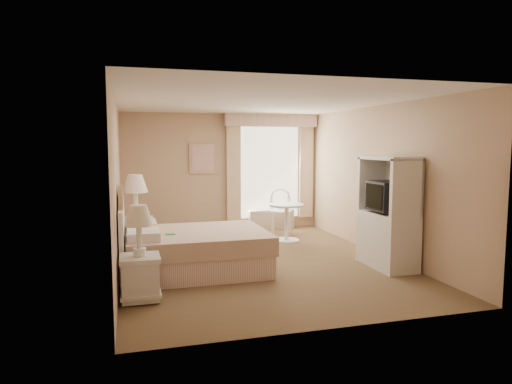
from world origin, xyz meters
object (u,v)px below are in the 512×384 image
object	(u,v)px
nightstand_far	(136,227)
round_table	(286,216)
nightstand_near	(140,265)
cafe_chair	(281,208)
armoire	(388,221)
bed	(189,249)

from	to	relation	value
nightstand_far	round_table	size ratio (longest dim) A/B	1.88
nightstand_near	nightstand_far	xyz separation A→B (m)	(0.00, 2.16, 0.08)
cafe_chair	armoire	size ratio (longest dim) A/B	0.55
bed	nightstand_far	size ratio (longest dim) A/B	1.55
nightstand_far	nightstand_near	bearing A→B (deg)	-90.00
nightstand_far	cafe_chair	bearing A→B (deg)	24.28
bed	round_table	bearing A→B (deg)	38.20
armoire	cafe_chair	bearing A→B (deg)	103.51
nightstand_far	round_table	bearing A→B (deg)	11.07
bed	cafe_chair	xyz separation A→B (m)	(2.23, 2.42, 0.20)
nightstand_near	nightstand_far	distance (m)	2.17
round_table	armoire	xyz separation A→B (m)	(0.86, -2.16, 0.22)
cafe_chair	armoire	bearing A→B (deg)	-62.99
round_table	nightstand_near	bearing A→B (deg)	-135.88
round_table	cafe_chair	bearing A→B (deg)	79.26
round_table	nightstand_far	bearing A→B (deg)	-168.93
bed	nightstand_near	distance (m)	1.29
nightstand_far	armoire	xyz separation A→B (m)	(3.65, -1.62, 0.19)
bed	cafe_chair	world-z (taller)	bed
bed	nightstand_near	xyz separation A→B (m)	(-0.72, -1.07, 0.09)
bed	round_table	world-z (taller)	bed
nightstand_near	cafe_chair	xyz separation A→B (m)	(2.94, 3.49, 0.11)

